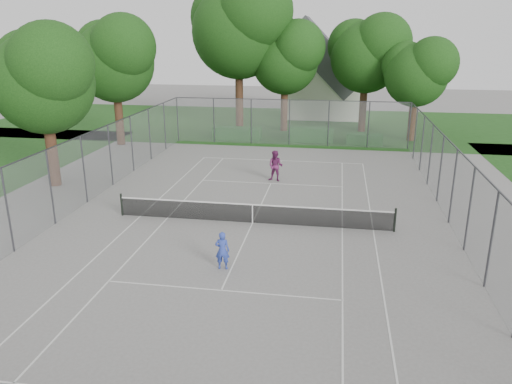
% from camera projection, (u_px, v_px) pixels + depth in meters
% --- Properties ---
extents(ground, '(120.00, 120.00, 0.00)m').
position_uv_depth(ground, '(253.00, 223.00, 23.14)').
color(ground, slate).
rests_on(ground, ground).
extents(grass_far, '(60.00, 20.00, 0.00)m').
position_uv_depth(grass_far, '(298.00, 125.00, 47.55)').
color(grass_far, '#174012').
rests_on(grass_far, ground).
extents(court_markings, '(11.03, 23.83, 0.01)m').
position_uv_depth(court_markings, '(253.00, 223.00, 23.14)').
color(court_markings, silver).
rests_on(court_markings, ground).
extents(tennis_net, '(12.87, 0.10, 1.10)m').
position_uv_depth(tennis_net, '(252.00, 213.00, 22.98)').
color(tennis_net, black).
rests_on(tennis_net, ground).
extents(perimeter_fence, '(18.08, 34.08, 3.52)m').
position_uv_depth(perimeter_fence, '(252.00, 186.00, 22.58)').
color(perimeter_fence, '#38383D').
rests_on(perimeter_fence, ground).
extents(tree_far_left, '(9.22, 8.42, 13.25)m').
position_uv_depth(tree_far_left, '(240.00, 23.00, 42.50)').
color(tree_far_left, '#3B2115').
rests_on(tree_far_left, ground).
extents(tree_far_midleft, '(6.61, 6.04, 9.51)m').
position_uv_depth(tree_far_midleft, '(286.00, 55.00, 42.70)').
color(tree_far_midleft, '#3B2115').
rests_on(tree_far_midleft, ground).
extents(tree_far_midright, '(6.96, 6.35, 10.00)m').
position_uv_depth(tree_far_midright, '(368.00, 51.00, 42.23)').
color(tree_far_midright, '#3B2115').
rests_on(tree_far_midright, ground).
extents(tree_far_right, '(5.68, 5.18, 8.16)m').
position_uv_depth(tree_far_right, '(418.00, 70.00, 38.89)').
color(tree_far_right, '#3B2115').
rests_on(tree_far_right, ground).
extents(tree_side_back, '(6.82, 6.23, 9.81)m').
position_uv_depth(tree_side_back, '(115.00, 56.00, 37.17)').
color(tree_side_back, '#3B2115').
rests_on(tree_side_back, ground).
extents(tree_side_front, '(6.31, 5.76, 9.07)m').
position_uv_depth(tree_side_front, '(43.00, 75.00, 26.90)').
color(tree_side_front, '#3B2115').
rests_on(tree_side_front, ground).
extents(hedge_left, '(3.92, 1.18, 0.98)m').
position_uv_depth(hedge_left, '(237.00, 133.00, 40.93)').
color(hedge_left, '#194D19').
rests_on(hedge_left, ground).
extents(hedge_mid, '(3.59, 1.03, 1.13)m').
position_uv_depth(hedge_mid, '(311.00, 135.00, 40.09)').
color(hedge_mid, '#194D19').
rests_on(hedge_mid, ground).
extents(hedge_right, '(2.77, 1.01, 0.83)m').
position_uv_depth(hedge_right, '(364.00, 139.00, 39.09)').
color(hedge_right, '#194D19').
rests_on(hedge_right, ground).
extents(house, '(7.98, 6.18, 9.93)m').
position_uv_depth(house, '(325.00, 77.00, 50.94)').
color(house, white).
rests_on(house, ground).
extents(girl_player, '(0.56, 0.39, 1.48)m').
position_uv_depth(girl_player, '(222.00, 250.00, 18.50)').
color(girl_player, '#2B40A4').
rests_on(girl_player, ground).
extents(woman_player, '(1.01, 0.86, 1.84)m').
position_uv_depth(woman_player, '(276.00, 166.00, 29.37)').
color(woman_player, '#682254').
rests_on(woman_player, ground).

